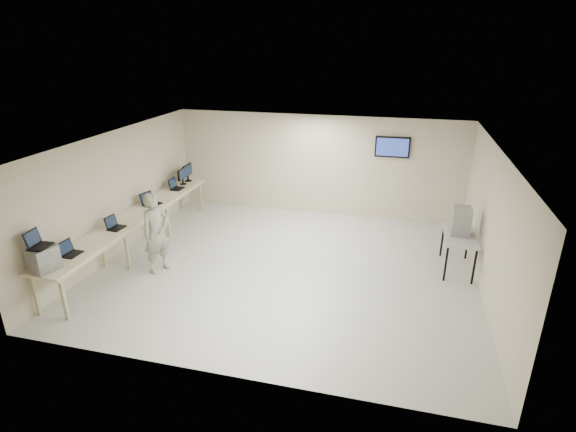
% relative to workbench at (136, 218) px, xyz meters
% --- Properties ---
extents(room, '(8.01, 7.01, 2.81)m').
position_rel_workbench_xyz_m(room, '(3.62, 0.06, 0.58)').
color(room, beige).
rests_on(room, ground).
extents(workbench, '(0.76, 6.00, 0.90)m').
position_rel_workbench_xyz_m(workbench, '(0.00, 0.00, 0.00)').
color(workbench, beige).
rests_on(workbench, ground).
extents(equipment_box, '(0.47, 0.51, 0.45)m').
position_rel_workbench_xyz_m(equipment_box, '(-0.06, -2.75, 0.30)').
color(equipment_box, gray).
rests_on(equipment_box, workbench).
extents(laptop_on_box, '(0.35, 0.41, 0.30)m').
position_rel_workbench_xyz_m(laptop_on_box, '(-0.12, -2.75, 0.60)').
color(laptop_on_box, black).
rests_on(laptop_on_box, equipment_box).
extents(laptop_0, '(0.30, 0.36, 0.27)m').
position_rel_workbench_xyz_m(laptop_0, '(-0.07, -2.12, 0.14)').
color(laptop_0, black).
rests_on(laptop_0, workbench).
extents(laptop_1, '(0.32, 0.38, 0.28)m').
position_rel_workbench_xyz_m(laptop_1, '(-0.00, -0.80, 0.15)').
color(laptop_1, black).
rests_on(laptop_1, workbench).
extents(laptop_2, '(0.43, 0.46, 0.31)m').
position_rel_workbench_xyz_m(laptop_2, '(-0.04, 0.72, 0.15)').
color(laptop_2, black).
rests_on(laptop_2, workbench).
extents(laptop_3, '(0.32, 0.38, 0.29)m').
position_rel_workbench_xyz_m(laptop_3, '(-0.02, 2.00, 0.15)').
color(laptop_3, black).
rests_on(laptop_3, workbench).
extents(monitor_near, '(0.20, 0.45, 0.45)m').
position_rel_workbench_xyz_m(monitor_near, '(-0.01, 2.43, 0.34)').
color(monitor_near, black).
rests_on(monitor_near, workbench).
extents(monitor_far, '(0.22, 0.49, 0.48)m').
position_rel_workbench_xyz_m(monitor_far, '(-0.01, 2.75, 0.36)').
color(monitor_far, black).
rests_on(monitor_far, workbench).
extents(soldier, '(0.64, 0.76, 1.76)m').
position_rel_workbench_xyz_m(soldier, '(0.97, -0.77, 0.05)').
color(soldier, gray).
rests_on(soldier, ground).
extents(side_table, '(0.65, 1.39, 0.83)m').
position_rel_workbench_xyz_m(side_table, '(7.19, 0.87, -0.07)').
color(side_table, '#A4A5A6').
rests_on(side_table, ground).
extents(storage_bins, '(0.38, 0.42, 0.60)m').
position_rel_workbench_xyz_m(storage_bins, '(7.17, 0.87, 0.30)').
color(storage_bins, '#999999').
rests_on(storage_bins, side_table).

